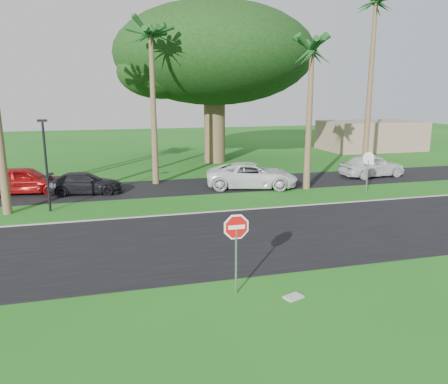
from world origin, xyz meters
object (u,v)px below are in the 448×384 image
Objects in this scene: stop_sign_far at (368,164)px; car_red at (25,180)px; car_dark at (85,183)px; stop_sign_near at (236,238)px; car_minivan at (252,176)px; car_pickup at (372,166)px.

stop_sign_far reaches higher than car_red.
stop_sign_far is 0.60× the size of car_dark.
car_minivan is at bearing 69.60° from stop_sign_near.
car_pickup is (23.09, -0.66, -0.01)m from car_red.
stop_sign_near is 15.06m from car_minivan.
car_dark is (3.45, -0.94, -0.18)m from car_red.
car_dark is 10.19m from car_minivan.
car_red reaches higher than car_minivan.
stop_sign_far is at bearing 43.73° from stop_sign_near.
car_pickup reaches higher than car_minivan.
stop_sign_near is 15.90m from car_dark.
car_minivan reaches higher than car_dark.
stop_sign_near reaches higher than car_dark.
car_dark is at bearing -13.97° from stop_sign_far.
car_dark is 0.92× the size of car_pickup.
car_dark is at bearing 99.15° from car_minivan.
stop_sign_far is at bearing -97.21° from car_red.
stop_sign_near and stop_sign_far have the same top height.
car_red is 3.58m from car_dark.
stop_sign_far is at bearing 138.07° from car_pickup.
car_pickup is (9.49, 1.28, 0.01)m from car_minivan.
car_minivan is at bearing 92.28° from car_pickup.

